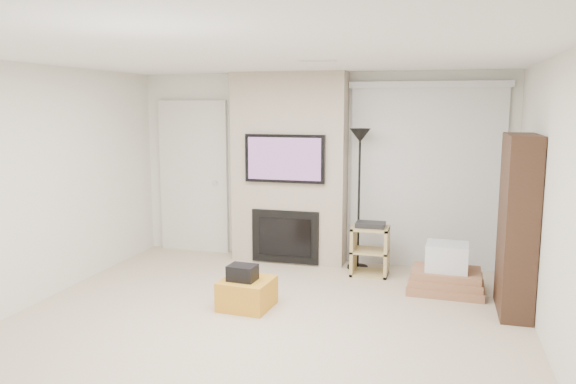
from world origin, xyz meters
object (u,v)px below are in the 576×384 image
(floor_lamp, at_px, (360,159))
(bookshelf, at_px, (517,225))
(box_stack, at_px, (446,273))
(ottoman, at_px, (247,293))
(av_stand, at_px, (370,247))

(floor_lamp, bearing_deg, bookshelf, -32.57)
(floor_lamp, distance_m, box_stack, 1.74)
(floor_lamp, height_order, box_stack, floor_lamp)
(ottoman, height_order, av_stand, av_stand)
(box_stack, bearing_deg, bookshelf, -35.73)
(ottoman, bearing_deg, av_stand, 53.91)
(ottoman, bearing_deg, floor_lamp, 62.14)
(floor_lamp, relative_size, av_stand, 2.71)
(bookshelf, bearing_deg, floor_lamp, 147.43)
(box_stack, distance_m, bookshelf, 1.06)
(av_stand, xyz_separation_m, bookshelf, (1.56, -0.89, 0.55))
(ottoman, height_order, box_stack, box_stack)
(floor_lamp, xyz_separation_m, bookshelf, (1.74, -1.11, -0.51))
(ottoman, relative_size, floor_lamp, 0.28)
(ottoman, relative_size, box_stack, 0.59)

